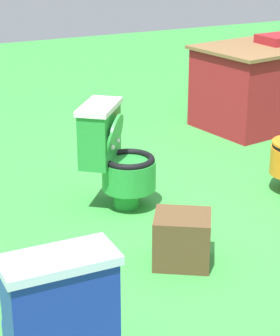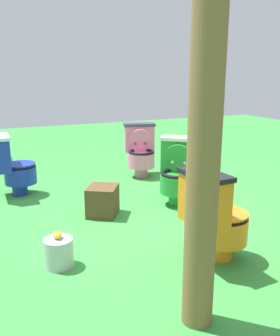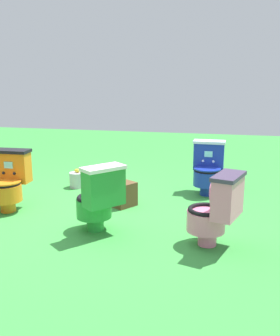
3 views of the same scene
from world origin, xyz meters
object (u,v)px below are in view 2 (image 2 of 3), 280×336
(toilet_blue, at_px, (12,165))
(toilet_orange, at_px, (215,216))
(toilet_green, at_px, (178,170))
(toilet_pink, at_px, (140,149))
(small_crate, at_px, (103,201))
(wooden_post, at_px, (205,127))
(lemon_bucket, at_px, (59,252))

(toilet_blue, xyz_separation_m, toilet_orange, (2.29, 1.22, 0.00))
(toilet_green, relative_size, toilet_pink, 1.00)
(toilet_blue, height_order, small_crate, toilet_blue)
(toilet_orange, distance_m, small_crate, 1.36)
(toilet_orange, bearing_deg, wooden_post, -44.87)
(toilet_orange, bearing_deg, toilet_green, 159.09)
(toilet_green, relative_size, lemon_bucket, 2.63)
(wooden_post, xyz_separation_m, small_crate, (-1.82, 0.05, -1.00))
(toilet_orange, xyz_separation_m, wooden_post, (0.56, -0.52, 0.78))
(wooden_post, relative_size, small_crate, 7.14)
(lemon_bucket, bearing_deg, toilet_blue, -176.55)
(toilet_green, bearing_deg, lemon_bucket, 68.23)
(toilet_pink, relative_size, lemon_bucket, 2.63)
(toilet_green, xyz_separation_m, small_crate, (0.02, -0.90, -0.22))
(toilet_green, bearing_deg, toilet_orange, 110.30)
(toilet_orange, height_order, small_crate, toilet_orange)
(toilet_pink, bearing_deg, toilet_blue, 22.68)
(toilet_green, height_order, small_crate, toilet_green)
(toilet_pink, xyz_separation_m, toilet_orange, (2.47, -0.52, -0.00))
(toilet_blue, bearing_deg, toilet_orange, 29.05)
(toilet_pink, height_order, small_crate, toilet_pink)
(small_crate, xyz_separation_m, lemon_bucket, (0.85, -0.64, -0.03))
(toilet_green, relative_size, small_crate, 2.25)
(lemon_bucket, bearing_deg, small_crate, 142.81)
(toilet_blue, bearing_deg, wooden_post, 14.90)
(toilet_pink, bearing_deg, toilet_green, 102.68)
(wooden_post, xyz_separation_m, lemon_bucket, (-0.98, -0.59, -1.03))
(toilet_pink, height_order, toilet_orange, same)
(toilet_blue, distance_m, wooden_post, 3.04)
(toilet_blue, relative_size, toilet_orange, 1.00)
(wooden_post, relative_size, lemon_bucket, 8.33)
(toilet_blue, xyz_separation_m, wooden_post, (2.85, 0.71, 0.78))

